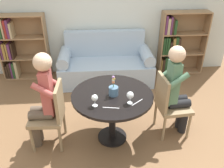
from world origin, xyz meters
name	(u,v)px	position (x,y,z in m)	size (l,w,h in m)	color
ground_plane	(112,137)	(0.00, 0.00, 0.00)	(16.00, 16.00, 0.00)	brown
back_wall	(104,6)	(0.00, 2.11, 1.35)	(5.20, 0.05, 2.70)	silver
round_table	(112,102)	(0.00, 0.00, 0.60)	(1.03, 1.03, 0.72)	black
couch	(106,65)	(0.00, 1.69, 0.31)	(1.78, 0.80, 0.92)	#9EB2C6
bookshelf_left	(18,47)	(-1.69, 1.95, 0.63)	(0.91, 0.28, 1.26)	#93704C
bookshelf_right	(176,44)	(1.44, 1.95, 0.60)	(0.91, 0.28, 1.26)	#93704C
chair_left	(52,113)	(-0.78, -0.03, 0.49)	(0.44, 0.44, 0.90)	#937A56
chair_right	(169,103)	(0.78, 0.08, 0.49)	(0.46, 0.46, 0.90)	#937A56
person_left	(43,99)	(-0.86, -0.02, 0.71)	(0.43, 0.35, 1.31)	brown
person_right	(177,89)	(0.86, 0.09, 0.70)	(0.44, 0.37, 1.31)	black
wine_glass_left	(95,98)	(-0.22, -0.23, 0.83)	(0.08, 0.08, 0.15)	white
wine_glass_right	(130,95)	(0.19, -0.21, 0.83)	(0.08, 0.08, 0.15)	white
flower_vase	(113,90)	(0.01, -0.01, 0.80)	(0.12, 0.12, 0.27)	slate
knife_left_setting	(111,108)	(-0.04, -0.29, 0.72)	(0.19, 0.04, 0.00)	silver
fork_left_setting	(137,102)	(0.28, -0.20, 0.72)	(0.15, 0.13, 0.00)	silver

